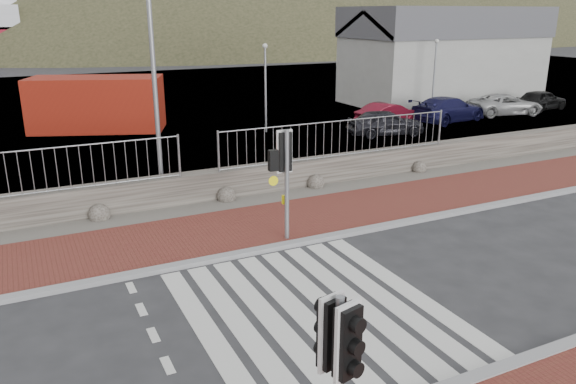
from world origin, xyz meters
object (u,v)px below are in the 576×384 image
shipping_container (97,104)px  car_e (541,100)px  car_a (386,123)px  car_d (505,105)px  streetlight (157,48)px  traffic_signal_near (338,352)px  traffic_signal_far (285,162)px  car_b (388,115)px  car_c (448,109)px

shipping_container → car_e: size_ratio=1.73×
car_e → car_a: bearing=91.3°
car_d → streetlight: bearing=118.6°
shipping_container → streetlight: bearing=-67.8°
traffic_signal_near → car_e: size_ratio=0.72×
streetlight → car_d: bearing=30.6°
streetlight → car_e: streetlight is taller
traffic_signal_far → car_d: size_ratio=0.68×
shipping_container → car_d: bearing=6.0°
streetlight → traffic_signal_near: bearing=-81.0°
streetlight → shipping_container: streetlight is taller
car_e → traffic_signal_far: bearing=109.8°
traffic_signal_far → car_a: 13.55m
traffic_signal_near → car_b: bearing=38.4°
car_e → traffic_signal_near: bearing=119.3°
shipping_container → car_b: (13.18, -5.40, -0.68)m
shipping_container → car_e: shipping_container is taller
shipping_container → car_a: 13.79m
car_a → traffic_signal_far: bearing=146.0°
streetlight → shipping_container: bearing=105.1°
traffic_signal_far → car_e: size_ratio=0.80×
streetlight → car_c: (16.40, 6.05, -3.85)m
traffic_signal_far → car_a: traffic_signal_far is taller
car_b → car_c: bearing=-107.1°
traffic_signal_near → car_c: (17.36, 17.86, -1.18)m
car_a → car_e: bearing=-69.6°
car_c → car_d: bearing=-97.8°
car_c → car_e: car_c is taller
car_c → car_e: (7.35, 0.46, -0.06)m
traffic_signal_far → car_b: bearing=-133.2°
traffic_signal_far → streetlight: 5.61m
traffic_signal_near → streetlight: 12.15m
shipping_container → car_b: shipping_container is taller
shipping_container → car_b: 14.26m
traffic_signal_far → car_c: bearing=-141.9°
streetlight → car_a: bearing=35.8°
car_b → car_e: size_ratio=1.02×
car_a → car_b: (1.42, 1.76, -0.01)m
traffic_signal_far → car_e: (21.95, 11.23, -1.45)m
traffic_signal_far → streetlight: streetlight is taller
traffic_signal_near → car_d: bearing=25.5°
car_b → car_e: car_e is taller
car_d → traffic_signal_far: bearing=131.9°
traffic_signal_far → car_b: 15.78m
car_b → traffic_signal_near: bearing=131.7°
traffic_signal_far → car_c: traffic_signal_far is taller
traffic_signal_near → shipping_container: bearing=74.0°
shipping_container → car_c: size_ratio=1.35×
shipping_container → car_e: (24.04, -5.31, -0.67)m
shipping_container → car_a: shipping_container is taller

